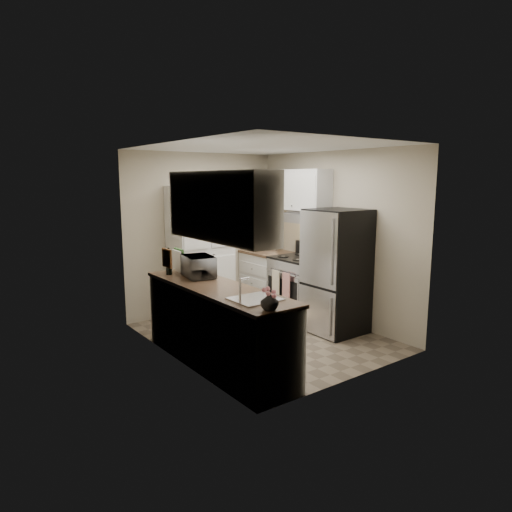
{
  "coord_description": "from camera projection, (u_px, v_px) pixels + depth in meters",
  "views": [
    {
      "loc": [
        -3.58,
        -4.67,
        2.1
      ],
      "look_at": [
        -0.02,
        0.15,
        1.08
      ],
      "focal_mm": 32.0,
      "sensor_mm": 36.0,
      "label": 1
    }
  ],
  "objects": [
    {
      "name": "electric_range",
      "position": [
        299.0,
        286.0,
        6.95
      ],
      "size": [
        0.71,
        0.78,
        1.13
      ],
      "color": "#B7B7BC",
      "rests_on": "ground"
    },
    {
      "name": "flower_vase",
      "position": [
        270.0,
        301.0,
        4.13
      ],
      "size": [
        0.2,
        0.2,
        0.17
      ],
      "primitive_type": "imported",
      "rotation": [
        0.0,
        0.0,
        -0.2
      ],
      "color": "silver",
      "rests_on": "countertop_left"
    },
    {
      "name": "wine_bottle",
      "position": [
        169.0,
        262.0,
        5.67
      ],
      "size": [
        0.08,
        0.08,
        0.31
      ],
      "primitive_type": "cylinder",
      "color": "black",
      "rests_on": "countertop_left"
    },
    {
      "name": "base_cabinet_left",
      "position": [
        217.0,
        327.0,
        5.16
      ],
      "size": [
        0.6,
        2.3,
        0.88
      ],
      "primitive_type": "cube",
      "color": "silver",
      "rests_on": "ground"
    },
    {
      "name": "pantry_cabinet",
      "position": [
        201.0,
        252.0,
        6.91
      ],
      "size": [
        0.9,
        0.55,
        2.0
      ],
      "primitive_type": "cube",
      "color": "silver",
      "rests_on": "ground"
    },
    {
      "name": "cutting_board",
      "position": [
        180.0,
        260.0,
        5.79
      ],
      "size": [
        0.03,
        0.25,
        0.31
      ],
      "primitive_type": "cube",
      "rotation": [
        0.0,
        0.0,
        -0.04
      ],
      "color": "#3D7B36",
      "rests_on": "countertop_left"
    },
    {
      "name": "toaster_oven",
      "position": [
        267.0,
        244.0,
        7.67
      ],
      "size": [
        0.36,
        0.4,
        0.19
      ],
      "primitive_type": "cube",
      "rotation": [
        0.0,
        0.0,
        -0.38
      ],
      "color": "#BBBBC0",
      "rests_on": "countertop_right"
    },
    {
      "name": "countertop_right",
      "position": [
        268.0,
        252.0,
        7.52
      ],
      "size": [
        0.63,
        0.83,
        0.04
      ],
      "primitive_type": "cube",
      "color": "brown",
      "rests_on": "base_cabinet_right"
    },
    {
      "name": "kitchen_mat",
      "position": [
        241.0,
        324.0,
        6.65
      ],
      "size": [
        0.48,
        0.74,
        0.01
      ],
      "primitive_type": "cube",
      "rotation": [
        0.0,
        0.0,
        -0.05
      ],
      "color": "#D0AE85",
      "rests_on": "ground"
    },
    {
      "name": "room_shell",
      "position": [
        263.0,
        216.0,
        5.86
      ],
      "size": [
        2.64,
        3.24,
        2.52
      ],
      "color": "#C2B39D",
      "rests_on": "ground"
    },
    {
      "name": "countertop_left",
      "position": [
        217.0,
        288.0,
        5.08
      ],
      "size": [
        0.63,
        2.33,
        0.04
      ],
      "primitive_type": "cube",
      "color": "brown",
      "rests_on": "base_cabinet_left"
    },
    {
      "name": "base_cabinet_right",
      "position": [
        267.0,
        280.0,
        7.6
      ],
      "size": [
        0.6,
        0.8,
        0.88
      ],
      "primitive_type": "cube",
      "color": "silver",
      "rests_on": "ground"
    },
    {
      "name": "ground",
      "position": [
        264.0,
        336.0,
        6.15
      ],
      "size": [
        3.2,
        3.2,
        0.0
      ],
      "primitive_type": "plane",
      "color": "#7A6B56",
      "rests_on": "ground"
    },
    {
      "name": "fruit_basket",
      "position": [
        269.0,
        235.0,
        7.64
      ],
      "size": [
        0.3,
        0.3,
        0.12
      ],
      "primitive_type": null,
      "rotation": [
        0.0,
        0.0,
        0.03
      ],
      "color": "#F5A31A",
      "rests_on": "toaster_oven"
    },
    {
      "name": "microwave",
      "position": [
        199.0,
        266.0,
        5.53
      ],
      "size": [
        0.4,
        0.52,
        0.26
      ],
      "primitive_type": "imported",
      "rotation": [
        0.0,
        0.0,
        1.38
      ],
      "color": "#ABAAAF",
      "rests_on": "countertop_left"
    },
    {
      "name": "refrigerator",
      "position": [
        337.0,
        271.0,
        6.23
      ],
      "size": [
        0.7,
        0.72,
        1.7
      ],
      "primitive_type": "cube",
      "color": "#B7B7BC",
      "rests_on": "ground"
    }
  ]
}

